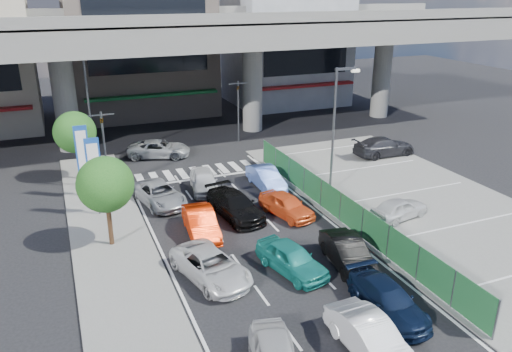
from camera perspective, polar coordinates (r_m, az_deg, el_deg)
name	(u,v)px	position (r m, az deg, el deg)	size (l,w,h in m)	color
ground	(268,256)	(25.00, 1.36, -9.13)	(120.00, 120.00, 0.00)	black
parking_lot	(421,206)	(31.95, 18.30, -3.24)	(12.00, 28.00, 0.06)	slate
sidewalk_left	(112,245)	(26.93, -16.10, -7.54)	(4.00, 30.00, 0.12)	slate
fence_run	(350,214)	(27.66, 10.69, -4.33)	(0.16, 22.00, 1.80)	#1F5D30
expressway	(161,36)	(42.90, -10.77, 15.48)	(64.00, 14.00, 10.75)	slate
building_center	(139,40)	(53.76, -13.21, 14.94)	(14.00, 10.90, 15.00)	gray
building_east	(286,49)	(57.77, 3.40, 14.31)	(12.00, 10.90, 12.00)	gray
traffic_light_left	(103,131)	(33.06, -17.10, 4.90)	(1.60, 1.24, 5.20)	#595B60
traffic_light_right	(238,96)	(42.24, -2.06, 9.11)	(1.60, 1.24, 5.20)	#595B60
street_lamp_right	(336,121)	(31.30, 9.18, 6.28)	(1.65, 0.22, 8.00)	#595B60
street_lamp_left	(91,100)	(38.69, -18.38, 8.25)	(1.65, 0.22, 8.00)	#595B60
signboard_near	(94,166)	(29.42, -18.02, 1.09)	(0.80, 0.14, 4.70)	#595B60
signboard_far	(83,152)	(32.25, -19.21, 2.65)	(0.80, 0.14, 4.70)	#595B60
tree_near	(105,185)	(25.57, -16.84, -0.95)	(2.80, 2.80, 4.80)	#382314
tree_far	(75,132)	(35.53, -20.00, 4.71)	(2.80, 2.80, 4.80)	#382314
hatch_white_back_mid	(371,338)	(19.23, 13.00, -17.60)	(1.46, 4.19, 1.38)	white
minivan_navy_back	(388,300)	(21.44, 14.83, -13.52)	(1.76, 4.32, 1.25)	black
sedan_white_mid_left	(211,266)	(23.02, -5.19, -10.20)	(2.14, 4.65, 1.29)	silver
taxi_teal_mid	(292,258)	(23.48, 4.08, -9.38)	(1.63, 4.05, 1.38)	#1B8378
hatch_black_mid_right	(348,253)	(24.23, 10.45, -8.68)	(1.46, 4.19, 1.38)	black
taxi_orange_left	(201,223)	(26.88, -6.32, -5.34)	(1.46, 4.19, 1.38)	#F82F07
sedan_black_mid	(235,205)	(28.81, -2.41, -3.36)	(1.93, 4.76, 1.38)	black
taxi_orange_right	(286,205)	(28.95, 3.49, -3.33)	(1.56, 3.87, 1.32)	#E5531F
wagon_silver_front_left	(159,194)	(31.03, -11.02, -2.03)	(2.12, 4.60, 1.28)	#ACAFB3
sedan_white_front_mid	(204,181)	(32.55, -5.97, -0.55)	(1.63, 4.05, 1.38)	silver
kei_truck_front_right	(266,178)	(32.95, 1.14, -0.20)	(1.42, 4.08, 1.34)	#5070C7
crossing_wagon_silver	(159,149)	(39.63, -11.02, 3.07)	(2.21, 4.80, 1.33)	#989C9F
parked_sedan_white	(399,208)	(29.57, 16.04, -3.57)	(1.47, 3.65, 1.24)	silver
parked_sedan_dgrey	(384,146)	(40.36, 14.43, 3.29)	(2.04, 5.03, 1.46)	#27272C
traffic_cone	(316,193)	(31.44, 6.82, -1.99)	(0.32, 0.32, 0.63)	red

